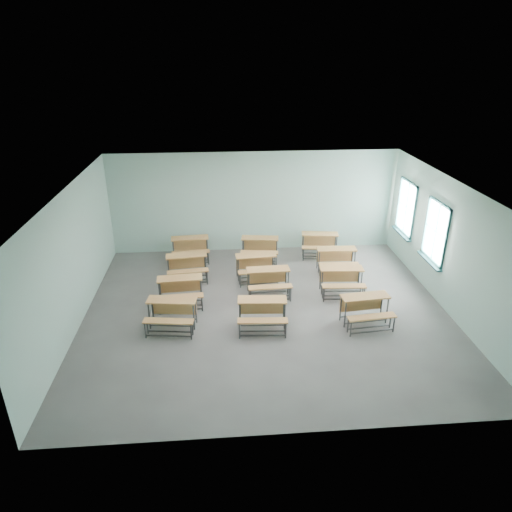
{
  "coord_description": "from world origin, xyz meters",
  "views": [
    {
      "loc": [
        -1.06,
        -9.79,
        5.99
      ],
      "look_at": [
        -0.17,
        1.2,
        1.0
      ],
      "focal_mm": 32.0,
      "sensor_mm": 36.0,
      "label": 1
    }
  ],
  "objects_px": {
    "desk_unit_r0c1": "(262,310)",
    "desk_unit_r2c1": "(256,264)",
    "desk_unit_r1c0": "(180,288)",
    "desk_unit_r1c1": "(268,278)",
    "desk_unit_r3c0": "(190,246)",
    "desk_unit_r3c1": "(260,246)",
    "desk_unit_r2c2": "(337,257)",
    "desk_unit_r2c0": "(187,264)",
    "desk_unit_r0c2": "(366,306)",
    "desk_unit_r1c2": "(342,277)",
    "desk_unit_r0c0": "(171,310)",
    "desk_unit_r3c2": "(320,241)"
  },
  "relations": [
    {
      "from": "desk_unit_r0c1",
      "to": "desk_unit_r2c0",
      "type": "distance_m",
      "value": 3.28
    },
    {
      "from": "desk_unit_r1c0",
      "to": "desk_unit_r3c0",
      "type": "height_order",
      "value": "same"
    },
    {
      "from": "desk_unit_r0c1",
      "to": "desk_unit_r2c1",
      "type": "relative_size",
      "value": 0.99
    },
    {
      "from": "desk_unit_r1c2",
      "to": "desk_unit_r3c1",
      "type": "xyz_separation_m",
      "value": [
        -1.98,
        2.32,
        0.0
      ]
    },
    {
      "from": "desk_unit_r1c0",
      "to": "desk_unit_r1c1",
      "type": "bearing_deg",
      "value": 3.97
    },
    {
      "from": "desk_unit_r1c0",
      "to": "desk_unit_r3c0",
      "type": "xyz_separation_m",
      "value": [
        0.12,
        2.73,
        0.0
      ]
    },
    {
      "from": "desk_unit_r0c2",
      "to": "desk_unit_r3c2",
      "type": "bearing_deg",
      "value": 87.89
    },
    {
      "from": "desk_unit_r3c1",
      "to": "desk_unit_r2c2",
      "type": "bearing_deg",
      "value": -17.56
    },
    {
      "from": "desk_unit_r2c2",
      "to": "desk_unit_r3c0",
      "type": "bearing_deg",
      "value": 166.74
    },
    {
      "from": "desk_unit_r1c0",
      "to": "desk_unit_r2c2",
      "type": "xyz_separation_m",
      "value": [
        4.43,
        1.52,
        0.0
      ]
    },
    {
      "from": "desk_unit_r3c1",
      "to": "desk_unit_r2c1",
      "type": "bearing_deg",
      "value": -91.61
    },
    {
      "from": "desk_unit_r3c0",
      "to": "desk_unit_r3c1",
      "type": "bearing_deg",
      "value": -9.55
    },
    {
      "from": "desk_unit_r0c0",
      "to": "desk_unit_r2c0",
      "type": "xyz_separation_m",
      "value": [
        0.22,
        2.52,
        0.0
      ]
    },
    {
      "from": "desk_unit_r1c0",
      "to": "desk_unit_r2c2",
      "type": "distance_m",
      "value": 4.69
    },
    {
      "from": "desk_unit_r2c2",
      "to": "desk_unit_r3c1",
      "type": "bearing_deg",
      "value": 157.16
    },
    {
      "from": "desk_unit_r0c1",
      "to": "desk_unit_r3c0",
      "type": "relative_size",
      "value": 0.99
    },
    {
      "from": "desk_unit_r2c2",
      "to": "desk_unit_r0c1",
      "type": "bearing_deg",
      "value": -128.96
    },
    {
      "from": "desk_unit_r1c0",
      "to": "desk_unit_r0c0",
      "type": "bearing_deg",
      "value": -100.38
    },
    {
      "from": "desk_unit_r2c2",
      "to": "desk_unit_r3c2",
      "type": "distance_m",
      "value": 1.24
    },
    {
      "from": "desk_unit_r0c1",
      "to": "desk_unit_r2c1",
      "type": "xyz_separation_m",
      "value": [
        0.07,
        2.52,
        0.0
      ]
    },
    {
      "from": "desk_unit_r2c1",
      "to": "desk_unit_r1c2",
      "type": "bearing_deg",
      "value": -30.69
    },
    {
      "from": "desk_unit_r3c1",
      "to": "desk_unit_r3c0",
      "type": "bearing_deg",
      "value": -177.3
    },
    {
      "from": "desk_unit_r0c0",
      "to": "desk_unit_r3c2",
      "type": "bearing_deg",
      "value": 49.13
    },
    {
      "from": "desk_unit_r0c1",
      "to": "desk_unit_r2c0",
      "type": "relative_size",
      "value": 0.98
    },
    {
      "from": "desk_unit_r0c1",
      "to": "desk_unit_r1c0",
      "type": "height_order",
      "value": "same"
    },
    {
      "from": "desk_unit_r3c2",
      "to": "desk_unit_r0c2",
      "type": "bearing_deg",
      "value": -78.7
    },
    {
      "from": "desk_unit_r1c0",
      "to": "desk_unit_r2c1",
      "type": "distance_m",
      "value": 2.41
    },
    {
      "from": "desk_unit_r0c0",
      "to": "desk_unit_r2c1",
      "type": "relative_size",
      "value": 1.02
    },
    {
      "from": "desk_unit_r3c0",
      "to": "desk_unit_r2c2",
      "type": "bearing_deg",
      "value": -20.23
    },
    {
      "from": "desk_unit_r2c0",
      "to": "desk_unit_r3c0",
      "type": "relative_size",
      "value": 1.02
    },
    {
      "from": "desk_unit_r0c1",
      "to": "desk_unit_r3c1",
      "type": "bearing_deg",
      "value": 89.6
    },
    {
      "from": "desk_unit_r0c0",
      "to": "desk_unit_r0c2",
      "type": "distance_m",
      "value": 4.56
    },
    {
      "from": "desk_unit_r0c0",
      "to": "desk_unit_r0c2",
      "type": "relative_size",
      "value": 1.02
    },
    {
      "from": "desk_unit_r0c2",
      "to": "desk_unit_r3c2",
      "type": "distance_m",
      "value": 4.05
    },
    {
      "from": "desk_unit_r1c1",
      "to": "desk_unit_r2c1",
      "type": "height_order",
      "value": "same"
    },
    {
      "from": "desk_unit_r1c2",
      "to": "desk_unit_r2c2",
      "type": "relative_size",
      "value": 1.01
    },
    {
      "from": "desk_unit_r1c1",
      "to": "desk_unit_r0c0",
      "type": "bearing_deg",
      "value": -151.71
    },
    {
      "from": "desk_unit_r2c1",
      "to": "desk_unit_r2c2",
      "type": "xyz_separation_m",
      "value": [
        2.38,
        0.27,
        0.0
      ]
    },
    {
      "from": "desk_unit_r0c2",
      "to": "desk_unit_r2c0",
      "type": "bearing_deg",
      "value": 142.27
    },
    {
      "from": "desk_unit_r0c0",
      "to": "desk_unit_r2c0",
      "type": "relative_size",
      "value": 1.01
    },
    {
      "from": "desk_unit_r2c2",
      "to": "desk_unit_r3c2",
      "type": "bearing_deg",
      "value": 103.87
    },
    {
      "from": "desk_unit_r1c0",
      "to": "desk_unit_r2c0",
      "type": "relative_size",
      "value": 0.98
    },
    {
      "from": "desk_unit_r0c0",
      "to": "desk_unit_r2c0",
      "type": "height_order",
      "value": "same"
    },
    {
      "from": "desk_unit_r0c2",
      "to": "desk_unit_r1c2",
      "type": "bearing_deg",
      "value": 91.57
    },
    {
      "from": "desk_unit_r0c0",
      "to": "desk_unit_r3c1",
      "type": "xyz_separation_m",
      "value": [
        2.39,
        3.65,
        0.0
      ]
    },
    {
      "from": "desk_unit_r2c0",
      "to": "desk_unit_r2c1",
      "type": "bearing_deg",
      "value": -10.96
    },
    {
      "from": "desk_unit_r0c1",
      "to": "desk_unit_r3c1",
      "type": "relative_size",
      "value": 0.97
    },
    {
      "from": "desk_unit_r0c1",
      "to": "desk_unit_r2c1",
      "type": "height_order",
      "value": "same"
    },
    {
      "from": "desk_unit_r1c0",
      "to": "desk_unit_r3c1",
      "type": "height_order",
      "value": "same"
    },
    {
      "from": "desk_unit_r2c1",
      "to": "desk_unit_r3c0",
      "type": "bearing_deg",
      "value": 137.37
    }
  ]
}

